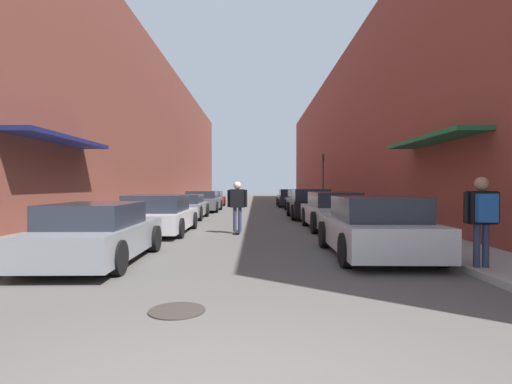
{
  "coord_description": "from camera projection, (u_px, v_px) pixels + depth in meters",
  "views": [
    {
      "loc": [
        0.27,
        -2.45,
        1.57
      ],
      "look_at": [
        0.32,
        11.55,
        1.33
      ],
      "focal_mm": 28.0,
      "sensor_mm": 36.0,
      "label": 1
    }
  ],
  "objects": [
    {
      "name": "curb_strip_right",
      "position": [
        319.0,
        206.0,
        28.63
      ],
      "size": [
        1.8,
        52.29,
        0.12
      ],
      "color": "gray",
      "rests_on": "ground"
    },
    {
      "name": "parked_car_right_3",
      "position": [
        300.0,
        201.0,
        24.03
      ],
      "size": [
        1.9,
        4.34,
        1.3
      ],
      "color": "navy",
      "rests_on": "ground"
    },
    {
      "name": "parked_car_left_1",
      "position": [
        157.0,
        215.0,
        13.0
      ],
      "size": [
        2.07,
        4.2,
        1.26
      ],
      "color": "#B7B7BC",
      "rests_on": "ground"
    },
    {
      "name": "building_row_right",
      "position": [
        360.0,
        138.0,
        28.56
      ],
      "size": [
        4.9,
        52.29,
        9.96
      ],
      "color": "brown",
      "rests_on": "ground"
    },
    {
      "name": "skateboarder",
      "position": [
        236.0,
        202.0,
        12.92
      ],
      "size": [
        0.65,
        0.78,
        1.69
      ],
      "color": "black",
      "rests_on": "ground"
    },
    {
      "name": "manhole_cover",
      "position": [
        175.0,
        311.0,
        4.95
      ],
      "size": [
        0.7,
        0.7,
        0.02
      ],
      "color": "#332D28",
      "rests_on": "ground"
    },
    {
      "name": "parked_car_left_3",
      "position": [
        202.0,
        201.0,
        24.05
      ],
      "size": [
        2.06,
        4.29,
        1.23
      ],
      "color": "#515459",
      "rests_on": "ground"
    },
    {
      "name": "curb_strip_left",
      "position": [
        183.0,
        206.0,
        28.6
      ],
      "size": [
        1.8,
        52.29,
        0.12
      ],
      "color": "gray",
      "rests_on": "ground"
    },
    {
      "name": "parked_car_right_1",
      "position": [
        332.0,
        211.0,
        14.17
      ],
      "size": [
        1.87,
        4.1,
        1.33
      ],
      "color": "#B7B7BC",
      "rests_on": "ground"
    },
    {
      "name": "pedestrian",
      "position": [
        481.0,
        211.0,
        7.01
      ],
      "size": [
        0.64,
        0.35,
        1.59
      ],
      "color": "#2D3351",
      "rests_on": "curb_strip_right"
    },
    {
      "name": "parked_car_left_2",
      "position": [
        184.0,
        207.0,
        18.66
      ],
      "size": [
        1.87,
        3.95,
        1.14
      ],
      "color": "gray",
      "rests_on": "ground"
    },
    {
      "name": "building_row_left",
      "position": [
        142.0,
        137.0,
        28.5
      ],
      "size": [
        4.9,
        52.29,
        10.11
      ],
      "color": "brown",
      "rests_on": "ground"
    },
    {
      "name": "ground",
      "position": [
        250.0,
        212.0,
        23.39
      ],
      "size": [
        115.04,
        115.04,
        0.0
      ],
      "primitive_type": "plane",
      "color": "#4C4947"
    },
    {
      "name": "parked_car_right_0",
      "position": [
        374.0,
        228.0,
        8.76
      ],
      "size": [
        2.01,
        3.98,
        1.32
      ],
      "color": "#B7B7BC",
      "rests_on": "ground"
    },
    {
      "name": "traffic_light",
      "position": [
        322.0,
        174.0,
        28.25
      ],
      "size": [
        0.16,
        0.22,
        3.65
      ],
      "color": "#2D2D2D",
      "rests_on": "curb_strip_right"
    },
    {
      "name": "parked_car_right_2",
      "position": [
        308.0,
        204.0,
        19.07
      ],
      "size": [
        1.97,
        4.29,
        1.4
      ],
      "color": "black",
      "rests_on": "ground"
    },
    {
      "name": "parked_car_right_4",
      "position": [
        289.0,
        198.0,
        29.35
      ],
      "size": [
        2.01,
        4.22,
        1.29
      ],
      "color": "#232326",
      "rests_on": "ground"
    },
    {
      "name": "parked_car_left_4",
      "position": [
        210.0,
        199.0,
        29.11
      ],
      "size": [
        1.88,
        4.41,
        1.15
      ],
      "color": "maroon",
      "rests_on": "ground"
    },
    {
      "name": "parked_car_left_0",
      "position": [
        96.0,
        234.0,
        8.1
      ],
      "size": [
        1.85,
        4.06,
        1.21
      ],
      "color": "gray",
      "rests_on": "ground"
    }
  ]
}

